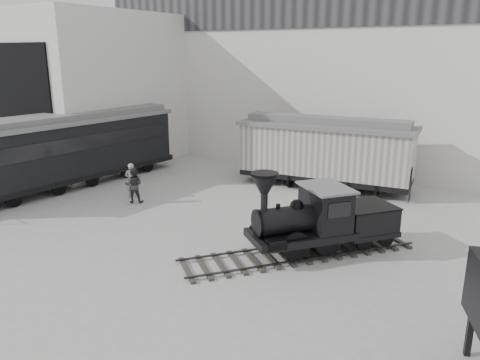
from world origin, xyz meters
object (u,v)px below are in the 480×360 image
Objects in this scene: visitor_a at (132,180)px; visitor_b at (134,185)px; passenger_coach at (70,149)px; locomotive at (317,223)px; boxcar at (325,151)px.

visitor_a reaches higher than visitor_b.
passenger_coach is 4.93m from visitor_b.
passenger_coach reaches higher than visitor_a.
locomotive is 0.58× the size of passenger_coach.
locomotive is at bearing 0.78° from passenger_coach.
locomotive is 10.10m from visitor_a.
visitor_a is (-10.01, 1.35, -0.25)m from locomotive.
locomotive is 8.44m from boxcar.
passenger_coach is 7.91× the size of visitor_b.
passenger_coach is at bearing -30.57° from visitor_a.
visitor_b is (0.67, -0.56, -0.00)m from visitor_a.
boxcar is at bearing -163.21° from visitor_b.
passenger_coach reaches higher than visitor_b.
boxcar is (-2.86, 7.90, 0.81)m from locomotive.
visitor_a is (-7.15, -6.55, -1.06)m from boxcar.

